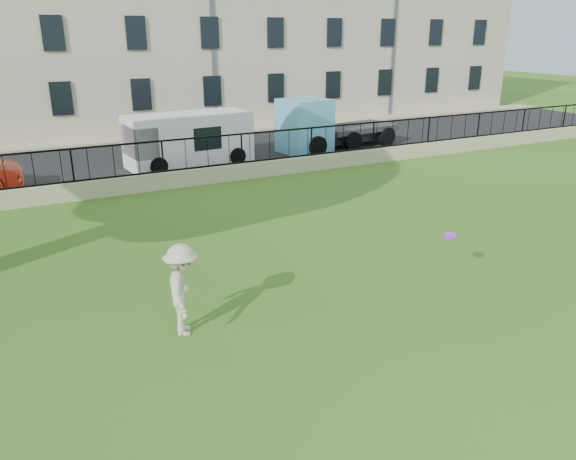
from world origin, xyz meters
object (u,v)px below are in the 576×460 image
frisbee (450,236)px  man (183,290)px  white_van (189,140)px  blue_truck (336,123)px

frisbee → man: bearing=173.6°
frisbee → white_van: bearing=95.2°
man → blue_truck: (11.83, 13.50, 0.34)m
frisbee → blue_truck: (6.07, 14.15, 0.06)m
white_van → frisbee: bearing=-89.7°
man → frisbee: 5.80m
white_van → blue_truck: blue_truck is taller
frisbee → white_van: (-1.26, 13.93, -0.08)m
frisbee → blue_truck: size_ratio=0.05×
man → frisbee: size_ratio=6.44×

